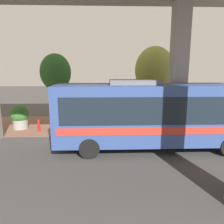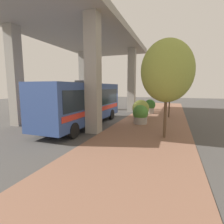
# 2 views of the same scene
# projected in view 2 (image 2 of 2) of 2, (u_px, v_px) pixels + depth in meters

# --- Properties ---
(ground_plane) EXTENTS (80.00, 80.00, 0.00)m
(ground_plane) POSITION_uv_depth(u_px,v_px,m) (123.00, 119.00, 17.48)
(ground_plane) COLOR #474442
(ground_plane) RESTS_ON ground
(sidewalk_strip) EXTENTS (6.00, 40.00, 0.02)m
(sidewalk_strip) POSITION_uv_depth(u_px,v_px,m) (153.00, 121.00, 16.47)
(sidewalk_strip) COLOR #845B47
(sidewalk_strip) RESTS_ON ground
(overpass) EXTENTS (9.40, 19.25, 8.60)m
(overpass) POSITION_uv_depth(u_px,v_px,m) (86.00, 45.00, 17.77)
(overpass) COLOR #9E998E
(overpass) RESTS_ON ground
(bus) EXTENTS (2.72, 10.26, 3.72)m
(bus) POSITION_uv_depth(u_px,v_px,m) (84.00, 101.00, 14.42)
(bus) COLOR #334C8C
(bus) RESTS_ON ground
(fire_hydrant) EXTENTS (0.38, 0.18, 0.88)m
(fire_hydrant) POSITION_uv_depth(u_px,v_px,m) (140.00, 111.00, 20.10)
(fire_hydrant) COLOR red
(fire_hydrant) RESTS_ON ground
(planter_front) EXTENTS (1.35, 1.35, 1.65)m
(planter_front) POSITION_uv_depth(u_px,v_px,m) (140.00, 115.00, 15.20)
(planter_front) COLOR #9E998E
(planter_front) RESTS_ON ground
(planter_middle) EXTENTS (1.66, 1.66, 1.95)m
(planter_middle) POSITION_uv_depth(u_px,v_px,m) (141.00, 110.00, 17.20)
(planter_middle) COLOR #9E998E
(planter_middle) RESTS_ON ground
(planter_back) EXTENTS (1.30, 1.30, 1.72)m
(planter_back) POSITION_uv_depth(u_px,v_px,m) (150.00, 106.00, 21.20)
(planter_back) COLOR #9E998E
(planter_back) RESTS_ON ground
(street_tree_near) EXTENTS (3.14, 3.14, 6.03)m
(street_tree_near) POSITION_uv_depth(u_px,v_px,m) (167.00, 71.00, 10.52)
(street_tree_near) COLOR brown
(street_tree_near) RESTS_ON ground
(street_tree_far) EXTENTS (2.43, 2.43, 5.45)m
(street_tree_far) POSITION_uv_depth(u_px,v_px,m) (170.00, 79.00, 17.94)
(street_tree_far) COLOR brown
(street_tree_far) RESTS_ON ground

